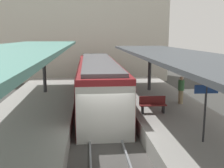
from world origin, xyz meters
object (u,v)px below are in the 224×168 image
platform_bench (153,104)px  passenger_near_bench (181,90)px  commuter_train (98,82)px  platform_sign (206,100)px

platform_bench → passenger_near_bench: 2.73m
commuter_train → passenger_near_bench: 5.99m
platform_bench → commuter_train: bearing=115.9°
platform_sign → passenger_near_bench: bearing=78.5°
commuter_train → platform_sign: size_ratio=6.58×
commuter_train → passenger_near_bench: (4.72, -3.69, 0.11)m
platform_bench → passenger_near_bench: bearing=38.3°
commuter_train → passenger_near_bench: bearing=-38.0°
commuter_train → platform_bench: (2.60, -5.36, -0.26)m
platform_bench → platform_sign: (0.97, -3.95, 1.16)m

